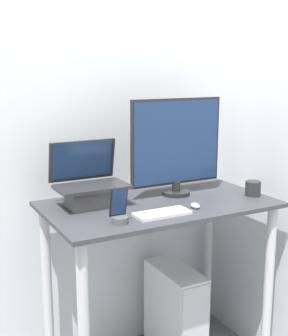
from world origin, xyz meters
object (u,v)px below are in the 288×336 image
Objects in this scene: laptop at (90,188)px; monitor at (177,147)px; keyboard at (162,213)px; cell_phone at (119,213)px; computer_tower at (175,315)px; mouse at (195,206)px.

laptop is 0.65× the size of monitor.
cell_phone reaches higher than keyboard.
cell_phone is at bearing -148.73° from monitor.
monitor is 0.43m from keyboard.
cell_phone is at bearing -149.68° from computer_tower.
monitor reaches higher than laptop.
laptop is 0.62× the size of computer_tower.
mouse is (-0.05, -0.25, -0.24)m from monitor.
keyboard reaches higher than computer_tower.
keyboard is 0.19m from mouse.
keyboard is at bearing -133.22° from computer_tower.
computer_tower is (0.45, 0.27, -0.73)m from cell_phone.
laptop is at bearing 176.38° from monitor.
computer_tower is at bearing -79.54° from monitor.
mouse is at bearing -101.68° from computer_tower.
mouse reaches higher than computer_tower.
laptop is at bearing 127.78° from keyboard.
monitor is 0.35m from mouse.
cell_phone is (-0.22, -0.01, 0.04)m from keyboard.
keyboard is 0.47× the size of computer_tower.
laptop is at bearing 146.35° from mouse.
laptop is at bearing 91.70° from cell_phone.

